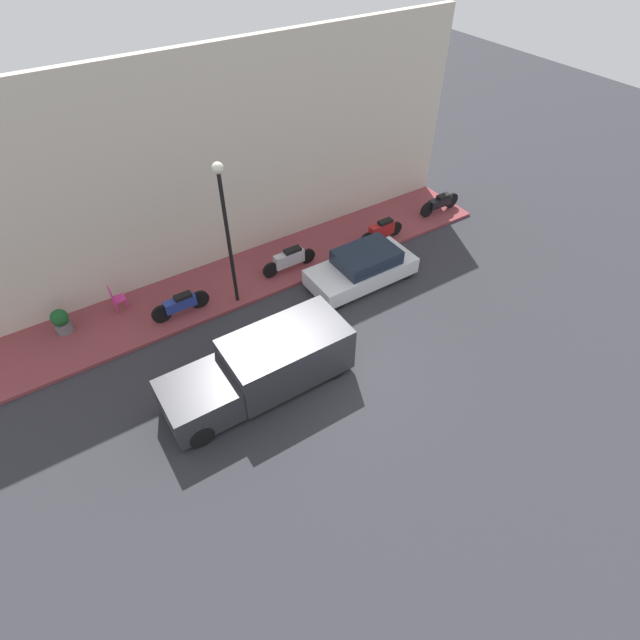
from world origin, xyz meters
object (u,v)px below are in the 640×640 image
at_px(motorcycle_red, 382,230).
at_px(cafe_chair, 116,298).
at_px(delivery_van, 261,368).
at_px(motorcycle_blue, 181,304).
at_px(motorcycle_black, 440,203).
at_px(scooter_silver, 289,259).
at_px(potted_plant, 61,321).
at_px(parked_car, 363,267).
at_px(streetlamp, 225,217).

bearing_deg(motorcycle_red, cafe_chair, 81.20).
distance_m(delivery_van, motorcycle_blue, 4.16).
relative_size(motorcycle_blue, motorcycle_black, 0.97).
height_order(scooter_silver, potted_plant, scooter_silver).
bearing_deg(motorcycle_red, motorcycle_blue, 88.68).
height_order(parked_car, motorcycle_red, parked_car).
bearing_deg(motorcycle_blue, motorcycle_black, -89.21).
bearing_deg(motorcycle_black, parked_car, 108.99).
distance_m(motorcycle_blue, cafe_chair, 2.15).
height_order(parked_car, delivery_van, delivery_van).
xyz_separation_m(delivery_van, streetlamp, (3.73, -1.02, 2.53)).
bearing_deg(motorcycle_blue, streetlamp, -100.61).
distance_m(motorcycle_black, potted_plant, 14.93).
bearing_deg(motorcycle_red, potted_plant, 82.85).
bearing_deg(cafe_chair, streetlamp, -115.43).
distance_m(motorcycle_black, cafe_chair, 13.19).
bearing_deg(delivery_van, motorcycle_blue, 11.19).
relative_size(motorcycle_black, cafe_chair, 2.10).
bearing_deg(motorcycle_red, scooter_silver, 85.21).
bearing_deg(parked_car, cafe_chair, 68.76).
bearing_deg(scooter_silver, parked_car, -133.86).
distance_m(parked_car, motorcycle_blue, 6.31).
height_order(motorcycle_black, streetlamp, streetlamp).
bearing_deg(motorcycle_black, potted_plant, 85.77).
xyz_separation_m(motorcycle_black, motorcycle_red, (-0.35, 3.34, 0.03)).
bearing_deg(motorcycle_blue, scooter_silver, -88.05).
xyz_separation_m(streetlamp, potted_plant, (1.60, 5.26, -2.82)).
xyz_separation_m(motorcycle_blue, motorcycle_red, (-0.19, -8.10, 0.03)).
xyz_separation_m(motorcycle_black, streetlamp, (-0.50, 9.63, 2.83)).
xyz_separation_m(scooter_silver, potted_plant, (1.12, 7.61, -0.03)).
bearing_deg(motorcycle_blue, cafe_chair, 51.84).
bearing_deg(cafe_chair, motorcycle_red, -98.80).
relative_size(scooter_silver, cafe_chair, 2.23).
xyz_separation_m(motorcycle_red, potted_plant, (1.45, 11.54, -0.03)).
relative_size(delivery_van, cafe_chair, 5.59).
relative_size(motorcycle_black, motorcycle_red, 1.01).
bearing_deg(parked_car, potted_plant, 72.78).
xyz_separation_m(motorcycle_blue, cafe_chair, (1.33, 1.69, 0.11)).
relative_size(scooter_silver, streetlamp, 0.43).
xyz_separation_m(scooter_silver, streetlamp, (-0.48, 2.35, 2.79)).
relative_size(motorcycle_blue, scooter_silver, 0.91).
bearing_deg(scooter_silver, delivery_van, 141.35).
distance_m(parked_car, potted_plant, 9.97).
bearing_deg(cafe_chair, motorcycle_blue, -128.16).
distance_m(parked_car, motorcycle_black, 5.68).
relative_size(parked_car, motorcycle_red, 1.94).
xyz_separation_m(streetlamp, cafe_chair, (1.67, 3.51, -2.72)).
relative_size(parked_car, motorcycle_black, 1.92).
xyz_separation_m(parked_car, cafe_chair, (3.02, 7.77, 0.06)).
relative_size(motorcycle_black, potted_plant, 2.35).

